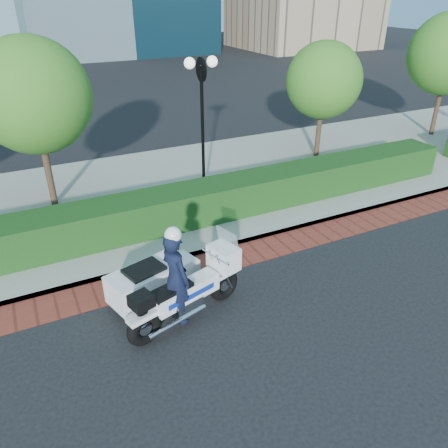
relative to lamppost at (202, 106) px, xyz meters
name	(u,v)px	position (x,y,z in m)	size (l,w,h in m)	color
ground	(258,291)	(-1.00, -5.20, -2.96)	(120.00, 120.00, 0.00)	black
brick_strip	(228,259)	(-1.00, -3.70, -2.95)	(60.00, 1.00, 0.01)	maroon
sidewalk	(167,191)	(-1.00, 0.80, -2.88)	(60.00, 8.00, 0.15)	gray
hedge_main	(195,204)	(-1.00, -1.60, -2.31)	(18.00, 1.20, 1.00)	black
lamppost	(202,106)	(0.00, 0.00, 0.00)	(1.02, 0.70, 4.21)	black
tree_b	(33,96)	(-4.50, 1.30, 0.48)	(3.20, 3.20, 4.89)	#332319
tree_c	(324,81)	(5.50, 1.30, 0.09)	(2.80, 2.80, 4.30)	#332319
police_motorcycle	(169,283)	(-3.01, -5.01, -2.18)	(2.81, 2.03, 2.26)	black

